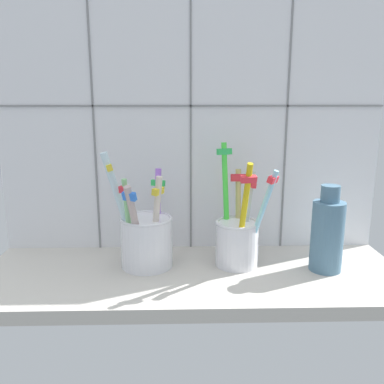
# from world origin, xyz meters

# --- Properties ---
(counter_slab) EXTENTS (0.64, 0.22, 0.02)m
(counter_slab) POSITION_xyz_m (0.00, 0.00, 0.01)
(counter_slab) COLOR #BCB7AD
(counter_slab) RESTS_ON ground
(tile_wall_back) EXTENTS (0.64, 0.02, 0.45)m
(tile_wall_back) POSITION_xyz_m (-0.00, 0.12, 0.23)
(tile_wall_back) COLOR white
(tile_wall_back) RESTS_ON ground
(toothbrush_cup_left) EXTENTS (0.10, 0.10, 0.18)m
(toothbrush_cup_left) POSITION_xyz_m (-0.07, 0.03, 0.07)
(toothbrush_cup_left) COLOR white
(toothbrush_cup_left) RESTS_ON counter_slab
(toothbrush_cup_right) EXTENTS (0.09, 0.11, 0.19)m
(toothbrush_cup_right) POSITION_xyz_m (0.07, 0.03, 0.07)
(toothbrush_cup_right) COLOR white
(toothbrush_cup_right) RESTS_ON counter_slab
(ceramic_vase) EXTENTS (0.05, 0.05, 0.13)m
(ceramic_vase) POSITION_xyz_m (0.20, 0.01, 0.08)
(ceramic_vase) COLOR slate
(ceramic_vase) RESTS_ON counter_slab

